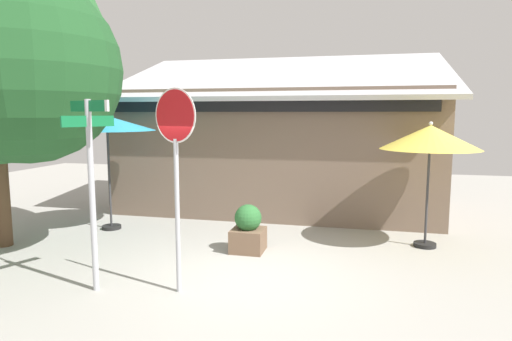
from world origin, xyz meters
TOP-DOWN VIEW (x-y plane):
  - ground_plane at (0.00, 0.00)m, footprint 28.00×28.00m
  - cafe_building at (-0.48, 5.44)m, footprint 8.96×4.63m
  - street_sign_post at (-2.08, -1.21)m, footprint 0.86×0.80m
  - stop_sign at (-0.82, -0.98)m, footprint 0.75×0.30m
  - patio_umbrella_teal_left at (-3.84, 2.08)m, footprint 2.18×2.18m
  - patio_umbrella_mustard_center at (3.12, 2.31)m, footprint 1.93×1.93m
  - shade_tree at (-4.88, 0.22)m, footprint 5.13×4.47m
  - sidewalk_planter at (-0.30, 1.19)m, footprint 0.63×0.63m

SIDE VIEW (x-z plane):
  - ground_plane at x=0.00m, z-range -0.10..0.00m
  - sidewalk_planter at x=-0.30m, z-range -0.04..0.89m
  - cafe_building at x=-0.48m, z-range -0.51..3.99m
  - street_sign_post at x=-2.08m, z-range 0.33..3.22m
  - stop_sign at x=-0.82m, z-range 0.61..3.66m
  - patio_umbrella_mustard_center at x=3.12m, z-range 0.93..3.46m
  - patio_umbrella_teal_left at x=-3.84m, z-range 1.09..3.79m
  - shade_tree at x=-4.88m, z-range 0.70..6.83m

